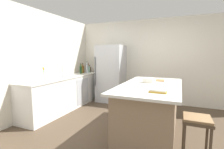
{
  "coord_description": "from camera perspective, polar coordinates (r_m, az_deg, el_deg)",
  "views": [
    {
      "loc": [
        0.84,
        -2.98,
        1.5
      ],
      "look_at": [
        -0.78,
        0.87,
        1.0
      ],
      "focal_mm": 26.14,
      "sensor_mm": 36.0,
      "label": 1
    }
  ],
  "objects": [
    {
      "name": "wall_left",
      "position": [
        4.44,
        -25.01,
        3.62
      ],
      "size": [
        0.1,
        6.0,
        2.6
      ],
      "primitive_type": "cube",
      "color": "silver",
      "rests_on": "ground_plane"
    },
    {
      "name": "olive_oil_bottle",
      "position": [
        5.43,
        -10.58,
        1.72
      ],
      "size": [
        0.06,
        0.06,
        0.31
      ],
      "color": "olive",
      "rests_on": "counter_run_left"
    },
    {
      "name": "whiskey_bottle",
      "position": [
        5.52,
        -10.17,
        1.91
      ],
      "size": [
        0.08,
        0.08,
        0.32
      ],
      "color": "brown",
      "rests_on": "counter_run_left"
    },
    {
      "name": "wall_rear",
      "position": [
        5.3,
        13.79,
        4.48
      ],
      "size": [
        6.0,
        0.1,
        2.6
      ],
      "primitive_type": "cube",
      "color": "silver",
      "rests_on": "ground_plane"
    },
    {
      "name": "bar_stool",
      "position": [
        2.55,
        27.5,
        -15.69
      ],
      "size": [
        0.36,
        0.36,
        0.68
      ],
      "color": "#473828",
      "rests_on": "ground_plane"
    },
    {
      "name": "sink_faucet",
      "position": [
        4.37,
        -20.25,
        0.72
      ],
      "size": [
        0.15,
        0.05,
        0.3
      ],
      "color": "silver",
      "rests_on": "counter_run_left"
    },
    {
      "name": "cookbook_stack",
      "position": [
        2.57,
        15.84,
        -5.5
      ],
      "size": [
        0.25,
        0.16,
        0.05
      ],
      "color": "gold",
      "rests_on": "kitchen_island"
    },
    {
      "name": "vinegar_bottle",
      "position": [
        5.84,
        -8.3,
        2.16
      ],
      "size": [
        0.06,
        0.06,
        0.3
      ],
      "color": "#994C23",
      "rests_on": "counter_run_left"
    },
    {
      "name": "wine_bottle",
      "position": [
        5.31,
        -10.93,
        1.71
      ],
      "size": [
        0.07,
        0.07,
        0.33
      ],
      "color": "#19381E",
      "rests_on": "counter_run_left"
    },
    {
      "name": "syrup_bottle",
      "position": [
        5.71,
        -7.82,
        1.81
      ],
      "size": [
        0.07,
        0.07,
        0.24
      ],
      "color": "#5B3319",
      "rests_on": "counter_run_left"
    },
    {
      "name": "ground_plane",
      "position": [
        3.44,
        6.78,
        -19.09
      ],
      "size": [
        7.2,
        7.2,
        0.0
      ],
      "primitive_type": "plane",
      "color": "#4C3D2D"
    },
    {
      "name": "refrigerator",
      "position": [
        5.28,
        -0.35,
        0.34
      ],
      "size": [
        0.83,
        0.75,
        1.81
      ],
      "color": "#B7BABF",
      "rests_on": "ground_plane"
    },
    {
      "name": "soda_bottle",
      "position": [
        5.52,
        -8.75,
        2.2
      ],
      "size": [
        0.07,
        0.07,
        0.37
      ],
      "color": "silver",
      "rests_on": "counter_run_left"
    },
    {
      "name": "mixing_bowl",
      "position": [
        3.42,
        12.8,
        -1.98
      ],
      "size": [
        0.27,
        0.27,
        0.09
      ],
      "color": "silver",
      "rests_on": "kitchen_island"
    },
    {
      "name": "cutting_board",
      "position": [
        3.73,
        15.13,
        -1.91
      ],
      "size": [
        0.36,
        0.24,
        0.02
      ],
      "color": "#9E7042",
      "rests_on": "kitchen_island"
    },
    {
      "name": "paper_towel_roll",
      "position": [
        4.56,
        -16.7,
        0.79
      ],
      "size": [
        0.14,
        0.14,
        0.31
      ],
      "color": "gray",
      "rests_on": "counter_run_left"
    },
    {
      "name": "counter_run_left",
      "position": [
        4.8,
        -15.57,
        -5.98
      ],
      "size": [
        0.64,
        2.87,
        0.91
      ],
      "color": "silver",
      "rests_on": "ground_plane"
    },
    {
      "name": "flower_vase",
      "position": [
        4.12,
        -22.74,
        -0.56
      ],
      "size": [
        0.08,
        0.08,
        0.31
      ],
      "color": "silver",
      "rests_on": "counter_run_left"
    },
    {
      "name": "kitchen_island",
      "position": [
        3.31,
        13.19,
        -11.38
      ],
      "size": [
        1.09,
        2.1,
        0.94
      ],
      "color": "#8E755B",
      "rests_on": "ground_plane"
    },
    {
      "name": "gin_bottle",
      "position": [
        5.6,
        -8.08,
        1.82
      ],
      "size": [
        0.08,
        0.08,
        0.27
      ],
      "color": "#8CB79E",
      "rests_on": "counter_run_left"
    }
  ]
}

